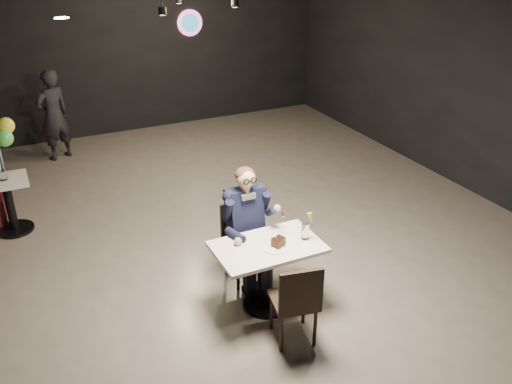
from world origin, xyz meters
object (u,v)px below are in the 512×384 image
side_table (10,207)px  balloon_vase (3,175)px  main_table (267,276)px  chair_near (294,299)px  chair_far (245,244)px  sundae_glass (305,231)px  seated_man (245,224)px  passerby (54,115)px

side_table → balloon_vase: balloon_vase is taller
main_table → chair_near: size_ratio=1.20×
chair_far → sundae_glass: size_ratio=5.13×
seated_man → passerby: (-1.42, 4.75, 0.06)m
chair_near → passerby: 6.04m
chair_near → seated_man: bearing=101.4°
chair_far → chair_near: same height
chair_near → side_table: (-2.34, 3.46, -0.11)m
chair_far → side_table: bearing=134.9°
sundae_glass → chair_near: bearing=-128.9°
side_table → passerby: size_ratio=0.45×
side_table → passerby: (0.91, 2.40, 0.43)m
chair_far → chair_near: bearing=-90.0°
main_table → passerby: 5.50m
sundae_glass → balloon_vase: 4.03m
main_table → passerby: passerby is taller
chair_far → seated_man: 0.26m
chair_near → balloon_vase: chair_near is taller
sundae_glass → passerby: bearing=108.9°
chair_far → balloon_vase: bearing=134.9°
chair_near → balloon_vase: bearing=135.4°
seated_man → balloon_vase: 3.31m
side_table → balloon_vase: bearing=0.0°
seated_man → passerby: bearing=106.7°
seated_man → sundae_glass: 0.74m
seated_man → side_table: 3.33m
balloon_vase → passerby: size_ratio=0.09×
side_table → sundae_glass: bearing=-47.0°
side_table → balloon_vase: size_ratio=5.06×
passerby → sundae_glass: bearing=84.8°
main_table → side_table: bearing=128.9°
chair_far → balloon_vase: (-2.34, 2.35, 0.36)m
main_table → seated_man: seated_man is taller
main_table → side_table: 3.72m
chair_far → passerby: bearing=106.7°
sundae_glass → passerby: 5.66m
chair_near → passerby: bearing=115.0°
main_table → seated_man: 0.65m
chair_near → balloon_vase: 4.19m
chair_near → sundae_glass: (0.41, 0.51, 0.38)m
main_table → chair_near: chair_near is taller
sundae_glass → balloon_vase: sundae_glass is taller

